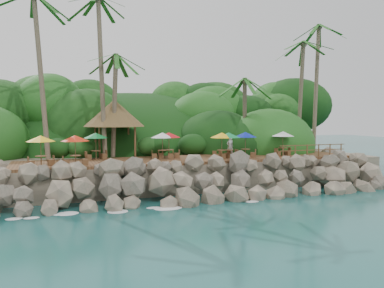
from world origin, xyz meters
name	(u,v)px	position (x,y,z in m)	size (l,w,h in m)	color
ground	(224,204)	(0.00, 0.00, 0.00)	(140.00, 140.00, 0.00)	#19514F
land_base	(159,160)	(0.00, 16.00, 1.05)	(32.00, 25.20, 2.10)	gray
jungle_hill	(142,162)	(0.00, 23.50, 0.00)	(44.80, 28.00, 15.40)	#143811
seawall	(212,181)	(0.00, 2.00, 1.15)	(29.00, 4.00, 2.30)	gray
terrace	(192,159)	(0.00, 6.00, 2.20)	(26.00, 5.00, 0.20)	brown
jungle_foliage	(161,172)	(0.00, 15.00, 0.00)	(44.00, 16.00, 12.00)	#143811
foam_line	(222,202)	(0.00, 0.30, 0.03)	(25.20, 0.80, 0.06)	white
palms	(196,32)	(1.39, 8.87, 12.52)	(30.15, 6.55, 14.04)	brown
palapa	(114,113)	(-5.31, 9.97, 5.79)	(4.99, 4.99, 4.60)	brown
dining_clusters	(193,137)	(0.01, 5.85, 3.96)	(21.60, 5.05, 2.00)	brown
railing	(313,149)	(9.41, 3.65, 2.91)	(6.10, 0.10, 1.00)	brown
waiter	(230,146)	(3.31, 6.15, 3.11)	(0.59, 0.39, 1.63)	silver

